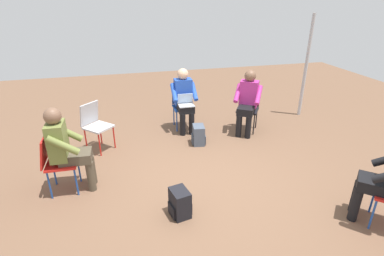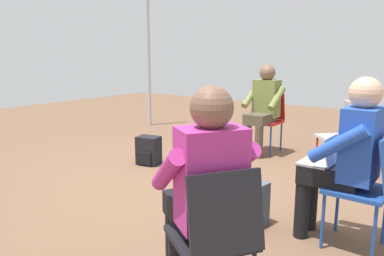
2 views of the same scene
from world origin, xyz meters
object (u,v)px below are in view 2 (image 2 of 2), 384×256
Objects in this scene: backpack_by_empty_chair at (149,152)px; chair_west at (268,117)px; chair_northeast at (216,233)px; person_with_laptop at (346,153)px; backpack_near_laptop_user at (249,205)px; chair_northwest at (345,133)px; person_in_magenta at (204,186)px; chair_north at (369,184)px; person_in_olive at (263,105)px.

chair_west is at bearing 149.04° from backpack_by_empty_chair.
chair_northeast is 2.36× the size of backpack_by_empty_chair.
person_with_laptop is 0.89m from backpack_near_laptop_user.
chair_northeast and chair_west have the same top height.
backpack_by_empty_chair is (-0.74, -1.83, 0.00)m from backpack_near_laptop_user.
chair_northwest is 0.69× the size of person_in_magenta.
chair_west is 2.47m from backpack_near_laptop_user.
chair_north is 1.00× the size of chair_northeast.
chair_north is at bearing 155.03° from chair_northwest.
backpack_near_laptop_user is (2.10, 0.92, -0.54)m from person_in_olive.
person_in_magenta is (2.85, 0.01, 0.20)m from chair_northwest.
person_in_magenta is (3.32, 1.19, 0.20)m from chair_west.
chair_north is at bearing 76.71° from backpack_by_empty_chair.
person_in_magenta is at bearing 90.00° from chair_northeast.
backpack_by_empty_chair is at bearing 60.04° from chair_west.
backpack_near_laptop_user is at bearing 67.91° from backpack_by_empty_chair.
chair_northeast is 1.27m from backpack_near_laptop_user.
person_with_laptop is at bearing 13.14° from person_in_magenta.
person_in_olive is 3.44× the size of backpack_near_laptop_user.
person_in_olive is 3.44× the size of backpack_by_empty_chair.
chair_northwest is at bearing 159.35° from chair_west.
person_with_laptop and person_in_magenta have the same top height.
chair_northeast is 0.26m from person_in_magenta.
chair_northwest is at bearing 36.19° from chair_northeast.
person_in_magenta is 2.82m from backpack_by_empty_chair.
backpack_by_empty_chair is (-0.64, -2.53, -0.53)m from person_with_laptop.
chair_west is at bearing 40.37° from chair_north.
chair_north reaches higher than backpack_near_laptop_user.
person_in_olive is at bearing 42.68° from chair_north.
person_in_magenta is at bearing 135.54° from chair_northwest.
backpack_by_empty_chair is (-0.64, -2.70, -0.34)m from chair_north.
chair_northeast is at bearing 138.24° from chair_northwest.
chair_northwest is 2.86m from person_in_magenta.
chair_north is at bearing -90.00° from person_with_laptop.
person_with_laptop is at bearing 90.00° from chair_north.
chair_northeast is (2.95, 0.15, 0.00)m from chair_northwest.
chair_west is 0.69× the size of person_with_laptop.
chair_north reaches higher than backpack_by_empty_chair.
chair_northwest is 2.95m from chair_northeast.
person_with_laptop is 1.00× the size of person_in_magenta.
chair_west reaches higher than backpack_near_laptop_user.
backpack_by_empty_chair is (-1.89, -2.24, -0.34)m from chair_northeast.
person_with_laptop is at bearing 75.91° from backpack_by_empty_chair.
chair_northwest is at bearing 15.24° from person_with_laptop.
person_in_olive is (-1.99, -1.62, 0.00)m from person_with_laptop.
person_with_laptop is (2.16, 1.62, 0.20)m from chair_west.
person_in_magenta is at bearing 110.70° from chair_west.
chair_northwest is 1.00× the size of chair_northeast.
chair_northeast is 0.69× the size of person_with_laptop.
person_with_laptop is at bearing 127.81° from chair_west.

